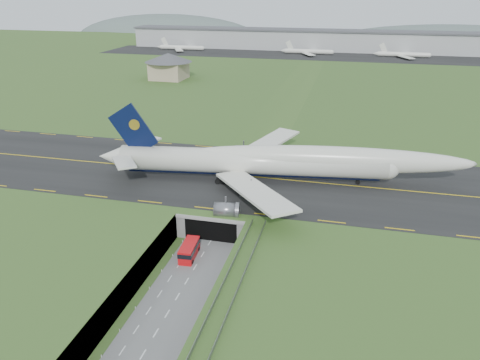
# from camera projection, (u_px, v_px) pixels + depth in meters

# --- Properties ---
(ground) EXTENTS (900.00, 900.00, 0.00)m
(ground) POSITION_uv_depth(u_px,v_px,m) (200.00, 260.00, 97.59)
(ground) COLOR #315020
(ground) RESTS_ON ground
(airfield_deck) EXTENTS (800.00, 800.00, 6.00)m
(airfield_deck) POSITION_uv_depth(u_px,v_px,m) (199.00, 248.00, 96.43)
(airfield_deck) COLOR gray
(airfield_deck) RESTS_ON ground
(trench_road) EXTENTS (12.00, 75.00, 0.20)m
(trench_road) POSITION_uv_depth(u_px,v_px,m) (188.00, 280.00, 90.82)
(trench_road) COLOR slate
(trench_road) RESTS_ON ground
(taxiway) EXTENTS (800.00, 44.00, 0.18)m
(taxiway) POSITION_uv_depth(u_px,v_px,m) (238.00, 175.00, 124.82)
(taxiway) COLOR black
(taxiway) RESTS_ON airfield_deck
(tunnel_portal) EXTENTS (17.00, 22.30, 6.00)m
(tunnel_portal) POSITION_uv_depth(u_px,v_px,m) (221.00, 211.00, 111.28)
(tunnel_portal) COLOR gray
(tunnel_portal) RESTS_ON ground
(guideway) EXTENTS (3.00, 53.00, 7.05)m
(guideway) POSITION_uv_depth(u_px,v_px,m) (226.00, 303.00, 76.00)
(guideway) COLOR #A8A8A3
(guideway) RESTS_ON ground
(jumbo_jet) EXTENTS (95.91, 61.05, 20.37)m
(jumbo_jet) POSITION_uv_depth(u_px,v_px,m) (278.00, 162.00, 119.17)
(jumbo_jet) COLOR silver
(jumbo_jet) RESTS_ON ground
(shuttle_tram) EXTENTS (3.39, 7.78, 3.10)m
(shuttle_tram) POSITION_uv_depth(u_px,v_px,m) (189.00, 250.00, 98.02)
(shuttle_tram) COLOR red
(shuttle_tram) RESTS_ON ground
(service_building) EXTENTS (25.69, 25.69, 13.75)m
(service_building) POSITION_uv_depth(u_px,v_px,m) (169.00, 64.00, 250.20)
(service_building) COLOR tan
(service_building) RESTS_ON ground
(cargo_terminal) EXTENTS (320.00, 67.00, 15.60)m
(cargo_terminal) POSITION_uv_depth(u_px,v_px,m) (321.00, 40.00, 360.68)
(cargo_terminal) COLOR #B2B2B2
(cargo_terminal) RESTS_ON ground
(distant_hills) EXTENTS (700.00, 91.00, 60.00)m
(distant_hills) POSITION_uv_depth(u_px,v_px,m) (395.00, 46.00, 470.58)
(distant_hills) COLOR #556760
(distant_hills) RESTS_ON ground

